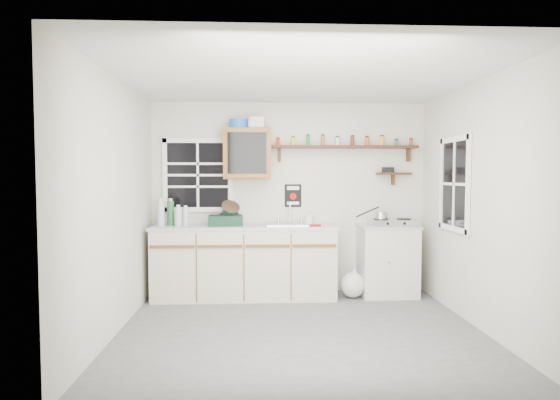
# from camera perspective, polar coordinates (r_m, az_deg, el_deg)

# --- Properties ---
(room) EXTENTS (3.64, 3.24, 2.54)m
(room) POSITION_cam_1_polar(r_m,az_deg,el_deg) (4.61, 2.49, -0.68)
(room) COLOR #4F4F51
(room) RESTS_ON ground
(main_cabinet) EXTENTS (2.31, 0.63, 0.92)m
(main_cabinet) POSITION_cam_1_polar(r_m,az_deg,el_deg) (5.98, -4.33, -7.45)
(main_cabinet) COLOR #BAB19A
(main_cabinet) RESTS_ON floor
(right_cabinet) EXTENTS (0.73, 0.57, 0.91)m
(right_cabinet) POSITION_cam_1_polar(r_m,az_deg,el_deg) (6.23, 12.93, -7.14)
(right_cabinet) COLOR beige
(right_cabinet) RESTS_ON floor
(sink) EXTENTS (0.52, 0.44, 0.29)m
(sink) POSITION_cam_1_polar(r_m,az_deg,el_deg) (5.93, 0.86, -2.95)
(sink) COLOR #B9B9BE
(sink) RESTS_ON main_cabinet
(upper_cabinet) EXTENTS (0.60, 0.32, 0.65)m
(upper_cabinet) POSITION_cam_1_polar(r_m,az_deg,el_deg) (6.03, -4.01, 5.65)
(upper_cabinet) COLOR brown
(upper_cabinet) RESTS_ON wall_back
(upper_cabinet_clutter) EXTENTS (0.45, 0.24, 0.14)m
(upper_cabinet_clutter) POSITION_cam_1_polar(r_m,az_deg,el_deg) (6.06, -4.14, 9.28)
(upper_cabinet_clutter) COLOR blue
(upper_cabinet_clutter) RESTS_ON upper_cabinet
(spice_shelf) EXTENTS (1.91, 0.18, 0.35)m
(spice_shelf) POSITION_cam_1_polar(r_m,az_deg,el_deg) (6.21, 7.92, 6.50)
(spice_shelf) COLOR black
(spice_shelf) RESTS_ON wall_back
(secondary_shelf) EXTENTS (0.45, 0.16, 0.24)m
(secondary_shelf) POSITION_cam_1_polar(r_m,az_deg,el_deg) (6.36, 13.49, 3.20)
(secondary_shelf) COLOR black
(secondary_shelf) RESTS_ON wall_back
(warning_sign) EXTENTS (0.22, 0.02, 0.30)m
(warning_sign) POSITION_cam_1_polar(r_m,az_deg,el_deg) (6.19, 1.60, 0.54)
(warning_sign) COLOR black
(warning_sign) RESTS_ON wall_back
(window_back) EXTENTS (0.93, 0.03, 0.98)m
(window_back) POSITION_cam_1_polar(r_m,az_deg,el_deg) (6.21, -9.99, 3.00)
(window_back) COLOR black
(window_back) RESTS_ON wall_back
(window_right) EXTENTS (0.03, 0.78, 1.08)m
(window_right) POSITION_cam_1_polar(r_m,az_deg,el_deg) (5.59, 20.52, 1.83)
(window_right) COLOR black
(window_right) RESTS_ON wall_back
(water_bottles) EXTENTS (0.38, 0.19, 0.35)m
(water_bottles) POSITION_cam_1_polar(r_m,az_deg,el_deg) (5.97, -13.05, -1.69)
(water_bottles) COLOR #A3B6BF
(water_bottles) RESTS_ON main_cabinet
(dish_rack) EXTENTS (0.45, 0.35, 0.32)m
(dish_rack) POSITION_cam_1_polar(r_m,az_deg,el_deg) (5.91, -6.51, -2.10)
(dish_rack) COLOR black
(dish_rack) RESTS_ON main_cabinet
(soap_bottle) EXTENTS (0.10, 0.10, 0.17)m
(soap_bottle) POSITION_cam_1_polar(r_m,az_deg,el_deg) (6.04, 3.64, -2.14)
(soap_bottle) COLOR silver
(soap_bottle) RESTS_ON main_cabinet
(rag) EXTENTS (0.15, 0.13, 0.02)m
(rag) POSITION_cam_1_polar(r_m,az_deg,el_deg) (5.79, 4.32, -3.11)
(rag) COLOR maroon
(rag) RESTS_ON main_cabinet
(hotplate) EXTENTS (0.60, 0.33, 0.09)m
(hotplate) POSITION_cam_1_polar(r_m,az_deg,el_deg) (6.16, 13.55, -2.63)
(hotplate) COLOR #B9B9BE
(hotplate) RESTS_ON right_cabinet
(saucepan) EXTENTS (0.37, 0.26, 0.17)m
(saucepan) POSITION_cam_1_polar(r_m,az_deg,el_deg) (6.12, 12.16, -1.85)
(saucepan) COLOR #B9B9BE
(saucepan) RESTS_ON hotplate
(trash_bag) EXTENTS (0.36, 0.32, 0.41)m
(trash_bag) POSITION_cam_1_polar(r_m,az_deg,el_deg) (6.04, 8.86, -10.15)
(trash_bag) COLOR silver
(trash_bag) RESTS_ON floor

